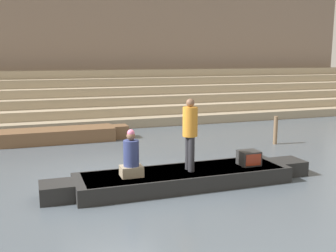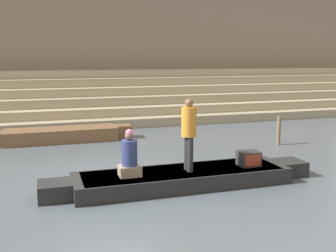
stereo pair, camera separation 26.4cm
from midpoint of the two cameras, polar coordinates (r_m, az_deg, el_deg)
ground_plane at (r=10.23m, az=-7.43°, el=-7.83°), size 120.00×120.00×0.00m
ghat_steps at (r=19.89m, az=-12.79°, el=3.27°), size 36.00×4.68×2.45m
back_wall at (r=22.08m, az=-13.71°, el=13.18°), size 34.20×1.28×8.98m
rowboat_main at (r=9.70m, az=2.97°, el=-7.46°), size 6.78×1.50×0.39m
person_standing at (r=9.42m, az=3.85°, el=-0.54°), size 0.36×0.36×1.76m
person_rowing at (r=9.11m, az=-4.77°, el=-4.60°), size 0.51×0.40×1.11m
tv_set at (r=10.24m, az=12.36°, el=-4.62°), size 0.51×0.45×0.37m
moored_boat_shore at (r=15.19m, az=-14.71°, el=-1.19°), size 5.25×1.22×0.50m
mooring_post at (r=14.66m, az=16.27°, el=-0.67°), size 0.14×0.14×1.02m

